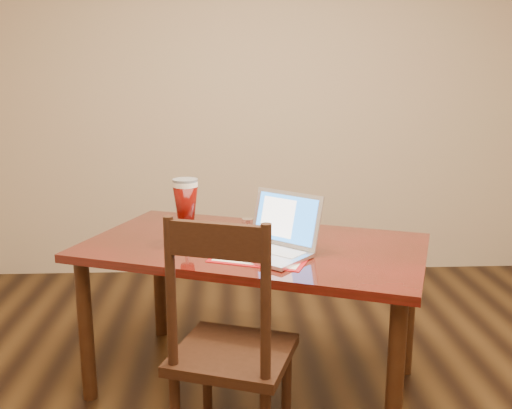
{
  "coord_description": "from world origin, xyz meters",
  "views": [
    {
      "loc": [
        -0.44,
        -1.79,
        1.52
      ],
      "look_at": [
        -0.31,
        0.74,
        0.94
      ],
      "focal_mm": 40.0,
      "sensor_mm": 36.0,
      "label": 1
    }
  ],
  "objects": [
    {
      "name": "dining_table",
      "position": [
        -0.33,
        0.79,
        0.66
      ],
      "size": [
        1.79,
        1.4,
        1.06
      ],
      "rotation": [
        0.0,
        0.0,
        -0.37
      ],
      "color": "#4E0D0A",
      "rests_on": "ground"
    },
    {
      "name": "dining_chair",
      "position": [
        -0.44,
        0.22,
        0.49
      ],
      "size": [
        0.55,
        0.54,
        1.04
      ],
      "rotation": [
        0.0,
        0.0,
        -0.33
      ],
      "color": "black",
      "rests_on": "ground"
    }
  ]
}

